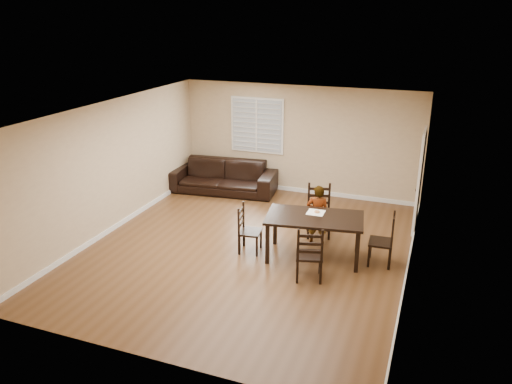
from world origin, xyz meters
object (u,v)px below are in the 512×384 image
at_px(chair_near, 319,211).
at_px(child, 317,215).
at_px(donut, 317,211).
at_px(chair_left, 245,230).
at_px(dining_table, 315,221).
at_px(sofa, 223,177).
at_px(chair_far, 309,258).
at_px(chair_right, 388,242).

relative_size(chair_near, child, 0.89).
relative_size(chair_near, donut, 10.21).
relative_size(chair_left, donut, 8.92).
xyz_separation_m(dining_table, chair_near, (-0.19, 1.10, -0.25)).
bearing_deg(chair_left, sofa, 23.39).
distance_m(dining_table, chair_near, 1.15).
height_order(chair_near, sofa, chair_near).
xyz_separation_m(chair_near, chair_far, (0.34, -2.01, -0.03)).
bearing_deg(dining_table, chair_far, -89.08).
bearing_deg(chair_right, donut, -93.95).
distance_m(chair_far, sofa, 4.88).
xyz_separation_m(donut, sofa, (-3.08, 2.54, -0.46)).
bearing_deg(chair_near, sofa, 134.32).
bearing_deg(donut, child, 101.61).
xyz_separation_m(chair_left, sofa, (-1.78, 2.94, -0.03)).
relative_size(chair_near, chair_far, 1.07).
bearing_deg(dining_table, chair_near, 90.87).
height_order(chair_far, child, child).
bearing_deg(chair_far, dining_table, -96.04).
xyz_separation_m(chair_near, sofa, (-2.90, 1.64, -0.09)).
relative_size(chair_far, sofa, 0.37).
height_order(chair_right, child, child).
bearing_deg(dining_table, chair_left, 179.92).
height_order(child, donut, child).
relative_size(chair_right, child, 0.82).
relative_size(chair_left, chair_right, 0.94).
bearing_deg(child, chair_near, -89.56).
distance_m(chair_near, sofa, 3.33).
relative_size(dining_table, chair_left, 2.02).
distance_m(chair_left, chair_right, 2.65).
distance_m(dining_table, child, 0.65).
bearing_deg(sofa, dining_table, -48.03).
distance_m(child, donut, 0.50).
xyz_separation_m(dining_table, chair_far, (0.16, -0.91, -0.28)).
distance_m(chair_left, donut, 1.42).
xyz_separation_m(chair_near, child, (0.09, -0.47, 0.12)).
relative_size(chair_near, chair_right, 1.08).
height_order(chair_right, donut, chair_right).
bearing_deg(chair_left, donut, -80.77).
xyz_separation_m(chair_far, chair_left, (-1.46, 0.71, -0.03)).
distance_m(chair_near, chair_far, 2.04).
bearing_deg(sofa, donut, -45.97).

